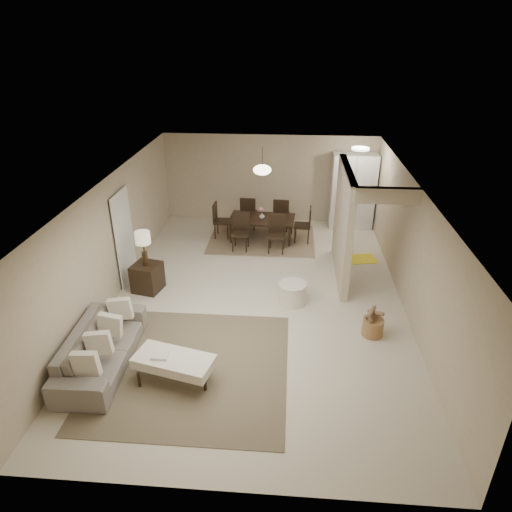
# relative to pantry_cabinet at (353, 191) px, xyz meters

# --- Properties ---
(floor) EXTENTS (9.00, 9.00, 0.00)m
(floor) POSITION_rel_pantry_cabinet_xyz_m (-2.35, -4.15, -1.05)
(floor) COLOR beige
(floor) RESTS_ON ground
(ceiling) EXTENTS (9.00, 9.00, 0.00)m
(ceiling) POSITION_rel_pantry_cabinet_xyz_m (-2.35, -4.15, 1.45)
(ceiling) COLOR white
(ceiling) RESTS_ON back_wall
(back_wall) EXTENTS (6.00, 0.00, 6.00)m
(back_wall) POSITION_rel_pantry_cabinet_xyz_m (-2.35, 0.35, 0.20)
(back_wall) COLOR tan
(back_wall) RESTS_ON floor
(left_wall) EXTENTS (0.00, 9.00, 9.00)m
(left_wall) POSITION_rel_pantry_cabinet_xyz_m (-5.35, -4.15, 0.20)
(left_wall) COLOR tan
(left_wall) RESTS_ON floor
(right_wall) EXTENTS (0.00, 9.00, 9.00)m
(right_wall) POSITION_rel_pantry_cabinet_xyz_m (0.65, -4.15, 0.20)
(right_wall) COLOR tan
(right_wall) RESTS_ON floor
(partition) EXTENTS (0.15, 2.50, 2.50)m
(partition) POSITION_rel_pantry_cabinet_xyz_m (-0.55, -2.90, 0.20)
(partition) COLOR tan
(partition) RESTS_ON floor
(doorway) EXTENTS (0.04, 0.90, 2.04)m
(doorway) POSITION_rel_pantry_cabinet_xyz_m (-5.32, -3.55, -0.03)
(doorway) COLOR black
(doorway) RESTS_ON floor
(pantry_cabinet) EXTENTS (1.20, 0.55, 2.10)m
(pantry_cabinet) POSITION_rel_pantry_cabinet_xyz_m (0.00, 0.00, 0.00)
(pantry_cabinet) COLOR white
(pantry_cabinet) RESTS_ON floor
(flush_light) EXTENTS (0.44, 0.44, 0.05)m
(flush_light) POSITION_rel_pantry_cabinet_xyz_m (-0.05, -0.95, 1.41)
(flush_light) COLOR white
(flush_light) RESTS_ON ceiling
(living_rug) EXTENTS (3.20, 3.20, 0.01)m
(living_rug) POSITION_rel_pantry_cabinet_xyz_m (-3.29, -6.43, -1.04)
(living_rug) COLOR brown
(living_rug) RESTS_ON floor
(sofa) EXTENTS (2.33, 0.96, 0.67)m
(sofa) POSITION_rel_pantry_cabinet_xyz_m (-4.80, -6.43, -0.71)
(sofa) COLOR slate
(sofa) RESTS_ON floor
(ottoman_bench) EXTENTS (1.37, 0.87, 0.45)m
(ottoman_bench) POSITION_rel_pantry_cabinet_xyz_m (-3.49, -6.73, -0.69)
(ottoman_bench) COLOR silver
(ottoman_bench) RESTS_ON living_rug
(side_table) EXTENTS (0.67, 0.67, 0.61)m
(side_table) POSITION_rel_pantry_cabinet_xyz_m (-4.75, -3.96, -0.74)
(side_table) COLOR black
(side_table) RESTS_ON floor
(table_lamp) EXTENTS (0.32, 0.32, 0.76)m
(table_lamp) POSITION_rel_pantry_cabinet_xyz_m (-4.75, -3.96, 0.12)
(table_lamp) COLOR #402F1B
(table_lamp) RESTS_ON side_table
(round_pouf) EXTENTS (0.58, 0.58, 0.45)m
(round_pouf) POSITION_rel_pantry_cabinet_xyz_m (-1.62, -4.25, -0.83)
(round_pouf) COLOR silver
(round_pouf) RESTS_ON floor
(wicker_basket) EXTENTS (0.50, 0.50, 0.33)m
(wicker_basket) POSITION_rel_pantry_cabinet_xyz_m (-0.13, -5.24, -0.88)
(wicker_basket) COLOR brown
(wicker_basket) RESTS_ON floor
(dining_rug) EXTENTS (2.80, 2.10, 0.01)m
(dining_rug) POSITION_rel_pantry_cabinet_xyz_m (-2.46, -1.11, -1.04)
(dining_rug) COLOR #897555
(dining_rug) RESTS_ON floor
(dining_table) EXTENTS (1.76, 1.05, 0.60)m
(dining_table) POSITION_rel_pantry_cabinet_xyz_m (-2.46, -1.11, -0.75)
(dining_table) COLOR black
(dining_table) RESTS_ON dining_rug
(dining_chairs) EXTENTS (2.60, 1.94, 0.96)m
(dining_chairs) POSITION_rel_pantry_cabinet_xyz_m (-2.46, -1.11, -0.57)
(dining_chairs) COLOR black
(dining_chairs) RESTS_ON dining_rug
(vase) EXTENTS (0.18, 0.18, 0.15)m
(vase) POSITION_rel_pantry_cabinet_xyz_m (-2.46, -1.11, -0.37)
(vase) COLOR silver
(vase) RESTS_ON dining_table
(yellow_mat) EXTENTS (0.96, 0.70, 0.01)m
(yellow_mat) POSITION_rel_pantry_cabinet_xyz_m (-0.00, -2.13, -1.04)
(yellow_mat) COLOR yellow
(yellow_mat) RESTS_ON floor
(pendant_light) EXTENTS (0.46, 0.46, 0.71)m
(pendant_light) POSITION_rel_pantry_cabinet_xyz_m (-2.46, -1.11, 0.87)
(pendant_light) COLOR #402F1B
(pendant_light) RESTS_ON ceiling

